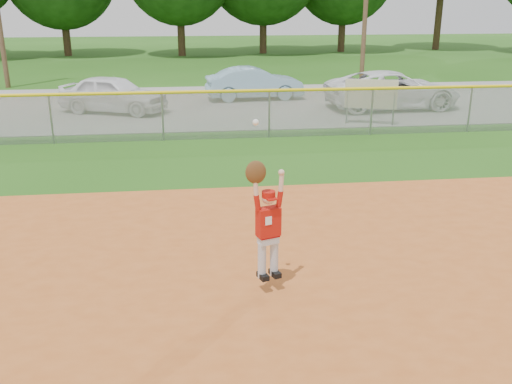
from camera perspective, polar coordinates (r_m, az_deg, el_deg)
ground at (r=8.77m, az=-11.26°, el=-10.59°), size 120.00×120.00×0.00m
parking_strip at (r=24.01m, az=-8.75°, el=8.54°), size 44.00×10.00×0.03m
car_white_a at (r=22.79m, az=-14.06°, el=9.49°), size 4.47×3.14×1.41m
car_blue at (r=25.07m, az=-0.16°, el=10.82°), size 4.27×1.80×1.37m
car_white_b at (r=23.58m, az=13.50°, el=9.91°), size 5.43×2.76×1.47m
sponsor_sign at (r=20.29m, az=11.42°, el=9.46°), size 1.70×0.65×1.59m
outfield_fence at (r=17.96m, az=-9.34°, el=7.84°), size 40.06×0.10×1.55m
ballplayer at (r=8.32m, az=1.06°, el=-2.86°), size 0.61×0.33×2.43m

